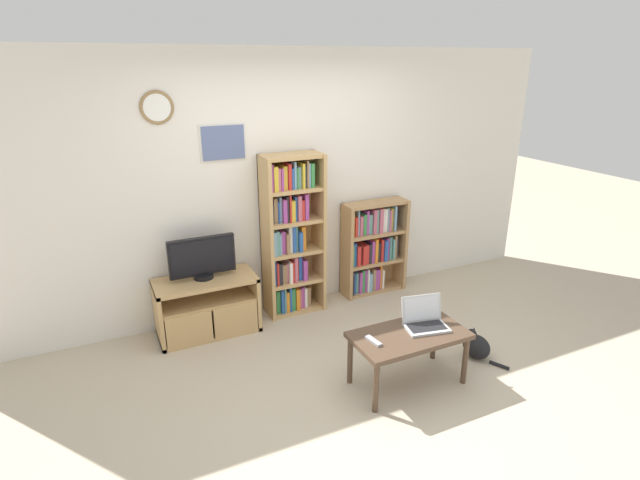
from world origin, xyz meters
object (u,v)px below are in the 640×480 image
object	(u,v)px
television	(202,258)
laptop	(424,319)
tv_stand	(207,306)
bookshelf_tall	(290,236)
coffee_table	(409,339)
cat	(476,345)
bookshelf_short	(371,248)
remote_near_laptop	(373,341)

from	to	relation	value
television	laptop	bearing A→B (deg)	-45.74
tv_stand	bookshelf_tall	xyz separation A→B (m)	(0.89, 0.10, 0.53)
tv_stand	laptop	bearing A→B (deg)	-44.96
coffee_table	laptop	size ratio (longest dim) A/B	2.41
cat	bookshelf_tall	bearing A→B (deg)	122.64
bookshelf_short	coffee_table	bearing A→B (deg)	-110.76
television	bookshelf_tall	distance (m)	0.90
remote_near_laptop	cat	world-z (taller)	remote_near_laptop
remote_near_laptop	bookshelf_tall	bearing A→B (deg)	83.79
television	remote_near_laptop	xyz separation A→B (m)	(0.94, -1.51, -0.29)
laptop	television	bearing A→B (deg)	145.53
bookshelf_tall	remote_near_laptop	world-z (taller)	bookshelf_tall
laptop	cat	bearing A→B (deg)	12.78
bookshelf_tall	bookshelf_short	bearing A→B (deg)	1.95
tv_stand	television	xyz separation A→B (m)	(-0.00, 0.04, 0.48)
tv_stand	bookshelf_short	distance (m)	1.89
tv_stand	bookshelf_tall	size ratio (longest dim) A/B	0.57
remote_near_laptop	cat	bearing A→B (deg)	-5.04
bookshelf_tall	remote_near_laptop	xyz separation A→B (m)	(0.04, -1.57, -0.35)
coffee_table	laptop	world-z (taller)	laptop
television	bookshelf_tall	xyz separation A→B (m)	(0.90, 0.06, 0.06)
coffee_table	remote_near_laptop	distance (m)	0.33
bookshelf_tall	coffee_table	xyz separation A→B (m)	(0.37, -1.58, -0.41)
coffee_table	bookshelf_tall	bearing A→B (deg)	103.03
tv_stand	coffee_table	world-z (taller)	tv_stand
tv_stand	remote_near_laptop	xyz separation A→B (m)	(0.94, -1.47, 0.19)
cat	tv_stand	bearing A→B (deg)	140.94
coffee_table	laptop	bearing A→B (deg)	15.03
bookshelf_short	remote_near_laptop	size ratio (longest dim) A/B	6.36
bookshelf_short	tv_stand	bearing A→B (deg)	-175.82
television	bookshelf_short	bearing A→B (deg)	2.90
bookshelf_short	laptop	size ratio (longest dim) A/B	2.76
bookshelf_short	laptop	xyz separation A→B (m)	(-0.44, -1.57, -0.01)
coffee_table	cat	size ratio (longest dim) A/B	2.12
bookshelf_tall	cat	bearing A→B (deg)	-53.15
tv_stand	coffee_table	bearing A→B (deg)	-49.53
tv_stand	laptop	distance (m)	2.04
bookshelf_tall	coffee_table	size ratio (longest dim) A/B	1.79
tv_stand	remote_near_laptop	size ratio (longest dim) A/B	5.69
bookshelf_tall	bookshelf_short	size ratio (longest dim) A/B	1.56
laptop	remote_near_laptop	distance (m)	0.50
coffee_table	remote_near_laptop	size ratio (longest dim) A/B	5.57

